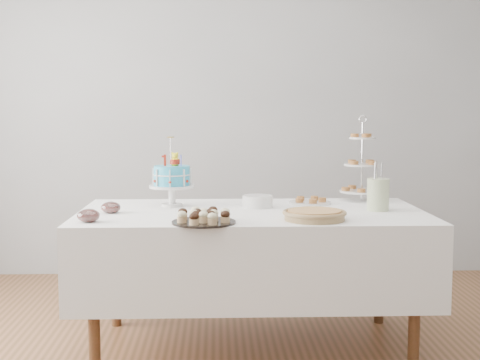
{
  "coord_description": "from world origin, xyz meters",
  "views": [
    {
      "loc": [
        -0.2,
        -3.38,
        1.33
      ],
      "look_at": [
        -0.07,
        0.3,
        0.94
      ],
      "focal_mm": 50.0,
      "sensor_mm": 36.0,
      "label": 1
    }
  ],
  "objects_px": {
    "plate_stack": "(258,201)",
    "jam_bowl_b": "(111,208)",
    "birthday_cake": "(172,187)",
    "pie": "(314,214)",
    "tiered_stand": "(362,165)",
    "cupcake_tray": "(204,216)",
    "table": "(252,251)",
    "jam_bowl_a": "(88,216)",
    "utensil_pitcher": "(378,193)",
    "pastry_plate": "(310,201)"
  },
  "relations": [
    {
      "from": "cupcake_tray",
      "to": "pie",
      "type": "xyz_separation_m",
      "value": [
        0.56,
        0.08,
        -0.01
      ]
    },
    {
      "from": "table",
      "to": "jam_bowl_a",
      "type": "relative_size",
      "value": 16.95
    },
    {
      "from": "table",
      "to": "jam_bowl_b",
      "type": "distance_m",
      "value": 0.82
    },
    {
      "from": "plate_stack",
      "to": "utensil_pitcher",
      "type": "distance_m",
      "value": 0.69
    },
    {
      "from": "jam_bowl_b",
      "to": "tiered_stand",
      "type": "bearing_deg",
      "value": 17.04
    },
    {
      "from": "birthday_cake",
      "to": "pie",
      "type": "relative_size",
      "value": 1.24
    },
    {
      "from": "table",
      "to": "utensil_pitcher",
      "type": "bearing_deg",
      "value": -0.88
    },
    {
      "from": "jam_bowl_b",
      "to": "birthday_cake",
      "type": "bearing_deg",
      "value": 38.07
    },
    {
      "from": "table",
      "to": "tiered_stand",
      "type": "xyz_separation_m",
      "value": [
        0.7,
        0.4,
        0.45
      ]
    },
    {
      "from": "plate_stack",
      "to": "tiered_stand",
      "type": "bearing_deg",
      "value": 21.56
    },
    {
      "from": "pie",
      "to": "utensil_pitcher",
      "type": "bearing_deg",
      "value": 37.85
    },
    {
      "from": "cupcake_tray",
      "to": "jam_bowl_b",
      "type": "relative_size",
      "value": 2.99
    },
    {
      "from": "pie",
      "to": "jam_bowl_b",
      "type": "bearing_deg",
      "value": 165.85
    },
    {
      "from": "pie",
      "to": "jam_bowl_b",
      "type": "xyz_separation_m",
      "value": [
        -1.08,
        0.27,
        0.0
      ]
    },
    {
      "from": "birthday_cake",
      "to": "pie",
      "type": "height_order",
      "value": "birthday_cake"
    },
    {
      "from": "table",
      "to": "plate_stack",
      "type": "xyz_separation_m",
      "value": [
        0.04,
        0.14,
        0.26
      ]
    },
    {
      "from": "birthday_cake",
      "to": "plate_stack",
      "type": "distance_m",
      "value": 0.51
    },
    {
      "from": "tiered_stand",
      "to": "birthday_cake",
      "type": "bearing_deg",
      "value": -170.03
    },
    {
      "from": "pie",
      "to": "tiered_stand",
      "type": "relative_size",
      "value": 0.62
    },
    {
      "from": "tiered_stand",
      "to": "cupcake_tray",
      "type": "bearing_deg",
      "value": -140.31
    },
    {
      "from": "jam_bowl_a",
      "to": "jam_bowl_b",
      "type": "distance_m",
      "value": 0.3
    },
    {
      "from": "cupcake_tray",
      "to": "jam_bowl_a",
      "type": "height_order",
      "value": "cupcake_tray"
    },
    {
      "from": "tiered_stand",
      "to": "pie",
      "type": "bearing_deg",
      "value": -118.93
    },
    {
      "from": "tiered_stand",
      "to": "utensil_pitcher",
      "type": "height_order",
      "value": "tiered_stand"
    },
    {
      "from": "table",
      "to": "birthday_cake",
      "type": "bearing_deg",
      "value": 156.72
    },
    {
      "from": "pastry_plate",
      "to": "utensil_pitcher",
      "type": "height_order",
      "value": "utensil_pitcher"
    },
    {
      "from": "pastry_plate",
      "to": "plate_stack",
      "type": "bearing_deg",
      "value": -157.45
    },
    {
      "from": "table",
      "to": "cupcake_tray",
      "type": "height_order",
      "value": "cupcake_tray"
    },
    {
      "from": "plate_stack",
      "to": "jam_bowl_b",
      "type": "xyz_separation_m",
      "value": [
        -0.81,
        -0.19,
        -0.0
      ]
    },
    {
      "from": "plate_stack",
      "to": "jam_bowl_b",
      "type": "distance_m",
      "value": 0.84
    },
    {
      "from": "cupcake_tray",
      "to": "pie",
      "type": "relative_size",
      "value": 0.98
    },
    {
      "from": "plate_stack",
      "to": "jam_bowl_a",
      "type": "relative_size",
      "value": 1.56
    },
    {
      "from": "birthday_cake",
      "to": "cupcake_tray",
      "type": "xyz_separation_m",
      "value": [
        0.2,
        -0.6,
        -0.07
      ]
    },
    {
      "from": "tiered_stand",
      "to": "pastry_plate",
      "type": "distance_m",
      "value": 0.42
    },
    {
      "from": "cupcake_tray",
      "to": "jam_bowl_b",
      "type": "bearing_deg",
      "value": 145.93
    },
    {
      "from": "pie",
      "to": "plate_stack",
      "type": "bearing_deg",
      "value": 119.57
    },
    {
      "from": "plate_stack",
      "to": "birthday_cake",
      "type": "bearing_deg",
      "value": 173.33
    },
    {
      "from": "jam_bowl_b",
      "to": "plate_stack",
      "type": "bearing_deg",
      "value": 13.19
    },
    {
      "from": "jam_bowl_b",
      "to": "utensil_pitcher",
      "type": "xyz_separation_m",
      "value": [
        1.48,
        0.04,
        0.07
      ]
    },
    {
      "from": "pastry_plate",
      "to": "utensil_pitcher",
      "type": "xyz_separation_m",
      "value": [
        0.34,
        -0.28,
        0.08
      ]
    },
    {
      "from": "cupcake_tray",
      "to": "tiered_stand",
      "type": "height_order",
      "value": "tiered_stand"
    },
    {
      "from": "pie",
      "to": "jam_bowl_a",
      "type": "bearing_deg",
      "value": -179.0
    },
    {
      "from": "table",
      "to": "pie",
      "type": "height_order",
      "value": "pie"
    },
    {
      "from": "birthday_cake",
      "to": "jam_bowl_a",
      "type": "height_order",
      "value": "birthday_cake"
    },
    {
      "from": "utensil_pitcher",
      "to": "tiered_stand",
      "type": "bearing_deg",
      "value": 67.99
    },
    {
      "from": "utensil_pitcher",
      "to": "pie",
      "type": "bearing_deg",
      "value": -164.59
    },
    {
      "from": "tiered_stand",
      "to": "pastry_plate",
      "type": "bearing_deg",
      "value": -159.38
    },
    {
      "from": "birthday_cake",
      "to": "pie",
      "type": "bearing_deg",
      "value": -32.24
    },
    {
      "from": "table",
      "to": "jam_bowl_a",
      "type": "bearing_deg",
      "value": -157.72
    },
    {
      "from": "plate_stack",
      "to": "jam_bowl_a",
      "type": "xyz_separation_m",
      "value": [
        -0.88,
        -0.48,
        -0.0
      ]
    }
  ]
}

